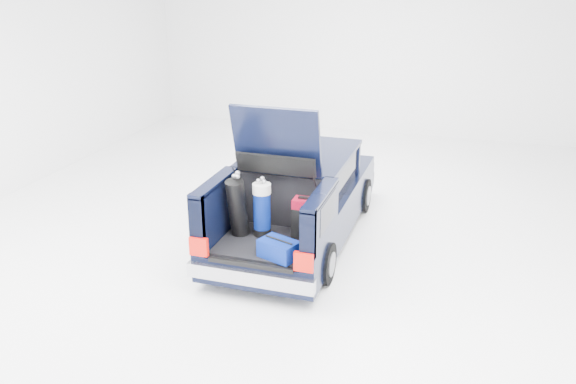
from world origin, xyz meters
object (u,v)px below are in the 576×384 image
(blue_golf_bag, at_px, (262,209))
(blue_duffel, at_px, (279,249))
(red_suitcase, at_px, (306,219))
(car, at_px, (299,197))
(black_golf_bag, at_px, (237,207))

(blue_golf_bag, height_order, blue_duffel, blue_golf_bag)
(red_suitcase, bearing_deg, blue_golf_bag, -174.55)
(car, height_order, black_golf_bag, car)
(red_suitcase, height_order, blue_golf_bag, blue_golf_bag)
(car, distance_m, red_suitcase, 1.43)
(car, relative_size, red_suitcase, 7.36)
(car, xyz_separation_m, black_golf_bag, (-0.47, -1.52, 0.36))
(car, relative_size, black_golf_bag, 4.80)
(black_golf_bag, bearing_deg, blue_golf_bag, 30.62)
(red_suitcase, xyz_separation_m, blue_golf_bag, (-0.64, -0.07, 0.10))
(red_suitcase, relative_size, black_golf_bag, 0.65)
(blue_golf_bag, bearing_deg, black_golf_bag, -163.74)
(blue_duffel, bearing_deg, black_golf_bag, 168.30)
(red_suitcase, bearing_deg, blue_duffel, -105.90)
(car, xyz_separation_m, blue_duffel, (0.32, -2.01, 0.05))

